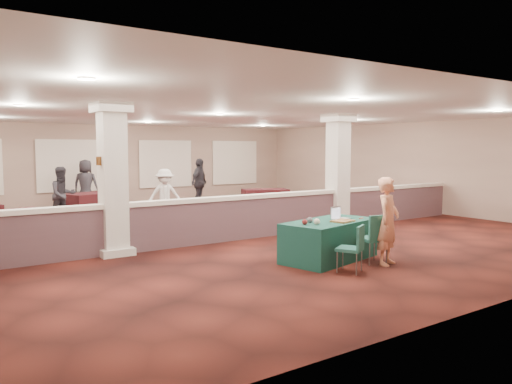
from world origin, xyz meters
TOP-DOWN VIEW (x-y plane):
  - ground at (0.00, 0.00)m, footprint 16.00×16.00m
  - wall_back at (0.00, 8.00)m, footprint 16.00×0.04m
  - wall_front at (0.00, -8.00)m, footprint 16.00×0.04m
  - wall_right at (8.00, 0.00)m, footprint 0.04×16.00m
  - ceiling at (0.00, 0.00)m, footprint 16.00×16.00m
  - partition_wall at (0.00, -1.50)m, footprint 15.60×0.28m
  - column_left at (-3.50, -1.50)m, footprint 0.72×0.72m
  - column_right at (3.00, -1.50)m, footprint 0.72×0.72m
  - sconce_left at (-3.78, -1.50)m, footprint 0.12×0.12m
  - sconce_right at (-3.22, -1.50)m, footprint 0.12×0.12m
  - near_table at (-0.07, -4.47)m, footprint 2.26×1.49m
  - conf_chair_main at (0.44, -5.22)m, footprint 0.58×0.58m
  - conf_chair_side at (-0.42, -5.49)m, footprint 0.59×0.59m
  - woman at (0.56, -5.42)m, footprint 0.72×0.61m
  - far_table_front_left at (-5.19, 1.26)m, footprint 2.08×1.49m
  - far_table_front_center at (-1.99, 0.30)m, footprint 2.10×1.33m
  - far_table_front_right at (4.88, 1.27)m, footprint 1.67×0.85m
  - far_table_back_center at (-2.00, 4.74)m, footprint 2.18×1.60m
  - far_table_back_right at (4.18, 3.68)m, footprint 1.91×1.41m
  - attendee_a at (-3.24, 3.89)m, footprint 0.90×0.64m
  - attendee_b at (-0.57, 2.40)m, footprint 1.14×0.78m
  - attendee_c at (2.07, 5.07)m, footprint 1.20×1.07m
  - attendee_d at (-1.69, 6.91)m, footprint 1.03×0.92m
  - laptop_base at (0.26, -4.44)m, footprint 0.41×0.33m
  - laptop_screen at (0.23, -4.32)m, footprint 0.35×0.10m
  - screen_glow at (0.23, -4.33)m, footprint 0.32×0.08m
  - knitting at (0.04, -4.72)m, footprint 0.50×0.42m
  - yarn_cream at (-0.63, -4.71)m, footprint 0.12×0.12m
  - yarn_red at (-0.83, -4.59)m, footprint 0.11×0.11m
  - yarn_grey at (-0.58, -4.45)m, footprint 0.11×0.11m
  - scissors at (0.69, -4.60)m, footprint 0.14×0.06m

SIDE VIEW (x-z plane):
  - ground at x=0.00m, z-range 0.00..0.00m
  - far_table_front_right at x=4.88m, z-range 0.00..0.68m
  - far_table_back_right at x=4.18m, z-range 0.00..0.70m
  - far_table_front_left at x=-5.19m, z-range 0.00..0.76m
  - far_table_front_center at x=-1.99m, z-range 0.00..0.79m
  - far_table_back_center at x=-2.00m, z-range 0.00..0.80m
  - near_table at x=-0.07m, z-range 0.00..0.80m
  - conf_chair_side at x=-0.42m, z-range 0.08..0.95m
  - partition_wall at x=0.00m, z-range 0.02..1.12m
  - conf_chair_main at x=0.44m, z-range 0.09..1.06m
  - scissors at x=0.69m, z-range 0.80..0.81m
  - laptop_base at x=0.26m, z-range 0.80..0.82m
  - attendee_b at x=-0.57m, z-range 0.00..1.63m
  - knitting at x=0.04m, z-range 0.80..0.83m
  - woman at x=0.56m, z-range 0.00..1.71m
  - yarn_red at x=-0.83m, z-range 0.80..0.91m
  - attendee_a at x=-3.24m, z-range 0.00..1.71m
  - yarn_grey at x=-0.58m, z-range 0.80..0.91m
  - yarn_cream at x=-0.63m, z-range 0.80..0.92m
  - screen_glow at x=0.23m, z-range 0.82..1.03m
  - attendee_d at x=-1.69m, z-range 0.00..1.85m
  - attendee_c at x=2.07m, z-range 0.00..1.88m
  - laptop_screen at x=0.23m, z-range 0.82..1.06m
  - wall_back at x=0.00m, z-range 0.00..3.20m
  - wall_front at x=0.00m, z-range 0.00..3.20m
  - wall_right at x=8.00m, z-range 0.00..3.20m
  - column_left at x=-3.50m, z-range 0.04..3.24m
  - column_right at x=3.00m, z-range 0.04..3.24m
  - sconce_left at x=-3.78m, z-range 1.91..2.09m
  - sconce_right at x=-3.22m, z-range 1.91..2.09m
  - ceiling at x=0.00m, z-range 3.19..3.21m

